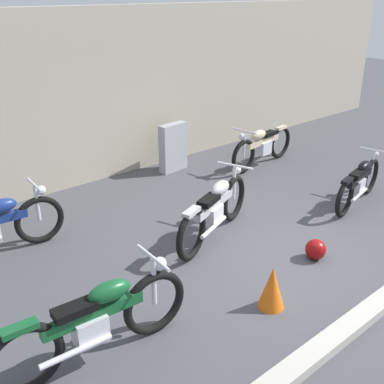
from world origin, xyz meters
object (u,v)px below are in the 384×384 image
(motorcycle_silver, at_px, (215,209))
(motorcycle_black, at_px, (359,182))
(helmet, at_px, (316,249))
(traffic_cone, at_px, (272,287))
(motorcycle_green, at_px, (96,321))
(stone_marker, at_px, (173,147))
(motorcycle_cream, at_px, (262,146))

(motorcycle_silver, distance_m, motorcycle_black, 2.86)
(motorcycle_silver, bearing_deg, helmet, -85.07)
(traffic_cone, height_order, motorcycle_black, motorcycle_black)
(motorcycle_silver, bearing_deg, motorcycle_black, -35.69)
(motorcycle_silver, height_order, motorcycle_green, motorcycle_green)
(stone_marker, relative_size, motorcycle_black, 0.53)
(traffic_cone, relative_size, motorcycle_black, 0.29)
(motorcycle_silver, relative_size, motorcycle_black, 1.09)
(stone_marker, xyz_separation_m, motorcycle_cream, (1.64, -1.01, -0.06))
(helmet, relative_size, motorcycle_cream, 0.14)
(stone_marker, bearing_deg, helmet, -99.18)
(motorcycle_cream, bearing_deg, motorcycle_black, 79.47)
(helmet, distance_m, traffic_cone, 1.36)
(stone_marker, distance_m, traffic_cone, 4.82)
(traffic_cone, distance_m, motorcycle_silver, 1.85)
(motorcycle_silver, bearing_deg, traffic_cone, -131.40)
(stone_marker, relative_size, motorcycle_cream, 0.49)
(stone_marker, relative_size, traffic_cone, 1.83)
(stone_marker, distance_m, motorcycle_black, 3.73)
(motorcycle_cream, bearing_deg, traffic_cone, 37.07)
(helmet, height_order, motorcycle_black, motorcycle_black)
(motorcycle_cream, distance_m, motorcycle_silver, 3.39)
(stone_marker, bearing_deg, motorcycle_cream, -31.59)
(helmet, relative_size, motorcycle_black, 0.16)
(stone_marker, height_order, traffic_cone, stone_marker)
(traffic_cone, xyz_separation_m, motorcycle_black, (3.42, 0.95, 0.14))
(stone_marker, distance_m, motorcycle_green, 5.51)
(traffic_cone, distance_m, motorcycle_green, 2.11)
(stone_marker, height_order, motorcycle_green, stone_marker)
(helmet, distance_m, motorcycle_cream, 3.84)
(traffic_cone, bearing_deg, motorcycle_black, 15.45)
(motorcycle_silver, distance_m, motorcycle_green, 2.90)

